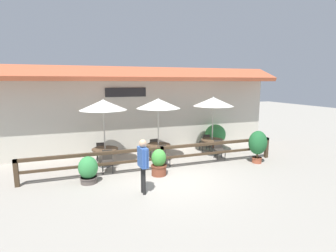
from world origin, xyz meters
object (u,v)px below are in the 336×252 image
chair_far_streetside (219,149)px  potted_plant_entrance_palm (258,144)px  chair_middle_wallside (153,146)px  potted_plant_corner_fern (88,170)px  patio_umbrella_middle (158,104)px  patio_umbrella_far (213,102)px  chair_far_wallside (205,141)px  potted_plant_tall_tropical (159,163)px  dining_table_near (105,152)px  dining_table_middle (159,148)px  pedestrian (143,159)px  chair_near_wallside (101,150)px  patio_umbrella_near (103,105)px  dining_table_far (212,142)px  chair_near_streetside (108,160)px  potted_plant_broad_leaf (215,135)px  chair_middle_streetside (163,155)px

chair_far_streetside → potted_plant_entrance_palm: size_ratio=0.60×
chair_middle_wallside → potted_plant_corner_fern: potted_plant_corner_fern is taller
patio_umbrella_middle → patio_umbrella_far: (2.76, 0.11, 0.00)m
chair_far_wallside → potted_plant_tall_tropical: 4.25m
dining_table_near → dining_table_middle: bearing=-1.8°
dining_table_near → pedestrian: bearing=-76.1°
chair_near_wallside → pedestrian: (0.89, -4.05, 0.65)m
patio_umbrella_far → chair_middle_wallside: bearing=166.6°
patio_umbrella_near → dining_table_far: (5.08, 0.04, -1.96)m
dining_table_middle → patio_umbrella_far: bearing=2.4°
chair_far_streetside → potted_plant_tall_tropical: size_ratio=0.85×
dining_table_near → chair_near_wallside: chair_near_wallside is taller
chair_far_wallside → chair_near_streetside: bearing=22.4°
potted_plant_broad_leaf → chair_near_streetside: bearing=-161.3°
patio_umbrella_middle → pedestrian: 3.80m
potted_plant_broad_leaf → pedestrian: (-5.12, -4.46, 0.45)m
patio_umbrella_middle → patio_umbrella_near: bearing=178.2°
chair_far_streetside → potted_plant_tall_tropical: potted_plant_tall_tropical is taller
chair_near_wallside → potted_plant_tall_tropical: (1.85, -2.63, 0.00)m
dining_table_near → dining_table_middle: (2.32, -0.07, 0.00)m
dining_table_far → potted_plant_corner_fern: bearing=-162.9°
potted_plant_entrance_palm → dining_table_near: bearing=163.7°
potted_plant_broad_leaf → potted_plant_entrance_palm: bearing=-83.8°
dining_table_near → potted_plant_tall_tropical: (1.77, -1.84, -0.12)m
dining_table_near → chair_far_wallside: bearing=8.9°
dining_table_far → chair_far_wallside: size_ratio=1.26×
chair_near_wallside → chair_middle_wallside: bearing=-173.8°
patio_umbrella_near → chair_near_wallside: patio_umbrella_near is taller
patio_umbrella_near → potted_plant_broad_leaf: 6.34m
dining_table_near → patio_umbrella_middle: size_ratio=0.38×
chair_near_streetside → chair_far_streetside: same height
chair_middle_wallside → pedestrian: pedestrian is taller
potted_plant_entrance_palm → chair_near_wallside: bearing=157.5°
chair_middle_streetside → patio_umbrella_middle: bearing=79.1°
chair_far_streetside → potted_plant_broad_leaf: 2.14m
chair_middle_streetside → chair_middle_wallside: bearing=82.6°
patio_umbrella_near → dining_table_middle: 3.04m
chair_middle_streetside → chair_middle_wallside: (0.01, 1.56, 0.00)m
patio_umbrella_near → potted_plant_entrance_palm: patio_umbrella_near is taller
patio_umbrella_near → chair_middle_streetside: (2.27, -0.86, -2.08)m
chair_middle_wallside → potted_plant_entrance_palm: bearing=137.2°
chair_near_streetside → pedestrian: 2.67m
chair_near_streetside → chair_far_wallside: 5.35m
patio_umbrella_middle → potted_plant_broad_leaf: 4.26m
dining_table_near → potted_plant_corner_fern: 1.94m
patio_umbrella_near → chair_middle_wallside: size_ratio=3.28×
chair_middle_streetside → patio_umbrella_near: bearing=152.2°
dining_table_far → potted_plant_corner_fern: size_ratio=1.12×
chair_far_wallside → potted_plant_broad_leaf: (0.83, 0.41, 0.20)m
patio_umbrella_middle → pedestrian: (-1.52, -3.18, -1.43)m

